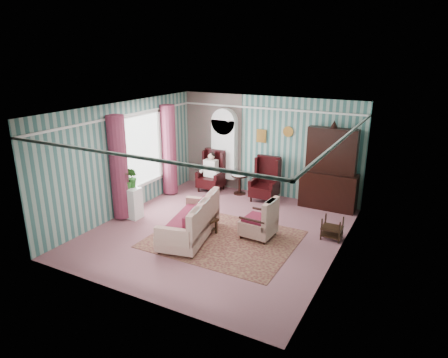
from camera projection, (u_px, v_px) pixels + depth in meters
The scene contains 17 objects.
floor at pixel (218, 231), 9.50m from camera, with size 6.00×6.00×0.00m, color #92555E.
room_shell at pixel (198, 145), 9.31m from camera, with size 5.53×6.02×2.91m.
bookcase at pixel (224, 153), 12.14m from camera, with size 0.80×0.28×2.24m, color silver.
dresser_hutch at pixel (330, 166), 10.57m from camera, with size 1.50×0.56×2.36m, color black.
wingback_left at pixel (211, 171), 12.08m from camera, with size 0.76×0.80×1.25m, color black.
wingback_right at pixel (264, 179), 11.30m from camera, with size 0.76×0.80×1.25m, color black.
seated_woman at pixel (211, 172), 12.09m from camera, with size 0.44×0.40×1.18m, color white, non-canonical shape.
round_side_table at pixel (240, 184), 11.90m from camera, with size 0.50×0.50×0.60m, color black.
nest_table at pixel (332, 228), 9.06m from camera, with size 0.45×0.38×0.54m, color black.
plant_stand at pixel (130, 203), 10.20m from camera, with size 0.55×0.35×0.80m, color silver.
rug at pixel (223, 239), 9.11m from camera, with size 3.20×2.60×0.01m, color #431619.
sofa at pixel (189, 220), 9.01m from camera, with size 1.97×1.07×0.91m, color #BDB893.
floral_armchair at pixel (259, 217), 9.09m from camera, with size 0.78×0.83×0.98m, color #C4B598.
coffee_table at pixel (199, 223), 9.48m from camera, with size 0.90×0.49×0.38m, color black.
potted_plant_a at pixel (127, 180), 9.97m from camera, with size 0.41×0.36×0.46m, color #24571B.
potted_plant_b at pixel (132, 177), 10.03m from camera, with size 0.29×0.23×0.53m, color #255A1C.
potted_plant_c at pixel (128, 179), 10.12m from camera, with size 0.23×0.23×0.42m, color #1F4816.
Camera 1 is at (4.20, -7.57, 4.11)m, focal length 32.00 mm.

